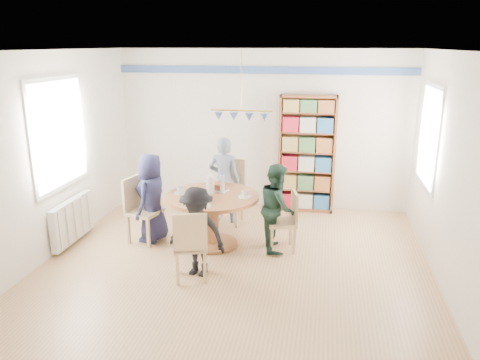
% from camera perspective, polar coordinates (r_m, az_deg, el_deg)
% --- Properties ---
extents(ground, '(5.00, 5.00, 0.00)m').
position_cam_1_polar(ground, '(6.16, -0.69, -10.46)').
color(ground, tan).
extents(room_shell, '(5.00, 5.00, 5.00)m').
position_cam_1_polar(room_shell, '(6.50, -1.52, 6.33)').
color(room_shell, white).
rests_on(room_shell, ground).
extents(radiator, '(0.12, 1.00, 0.60)m').
position_cam_1_polar(radiator, '(7.10, -19.77, -4.65)').
color(radiator, silver).
rests_on(radiator, ground).
extents(dining_table, '(1.30, 1.30, 0.75)m').
position_cam_1_polar(dining_table, '(6.57, -3.36, -3.45)').
color(dining_table, brown).
rests_on(dining_table, ground).
extents(chair_left, '(0.51, 0.51, 0.95)m').
position_cam_1_polar(chair_left, '(6.88, -12.15, -3.17)').
color(chair_left, tan).
rests_on(chair_left, ground).
extents(chair_right, '(0.46, 0.46, 0.85)m').
position_cam_1_polar(chair_right, '(6.48, 5.75, -4.63)').
color(chair_right, tan).
rests_on(chair_right, ground).
extents(chair_far, '(0.49, 0.49, 1.01)m').
position_cam_1_polar(chair_far, '(7.48, -1.24, -0.96)').
color(chair_far, tan).
rests_on(chair_far, ground).
extents(chair_near, '(0.50, 0.50, 0.90)m').
position_cam_1_polar(chair_near, '(5.63, -6.09, -7.64)').
color(chair_near, tan).
rests_on(chair_near, ground).
extents(person_left, '(0.49, 0.68, 1.29)m').
position_cam_1_polar(person_left, '(6.83, -10.71, -2.15)').
color(person_left, '#191A37').
rests_on(person_left, ground).
extents(person_right, '(0.57, 0.68, 1.22)m').
position_cam_1_polar(person_right, '(6.44, 4.56, -3.35)').
color(person_right, '#172E23').
rests_on(person_right, ground).
extents(person_far, '(0.53, 0.36, 1.39)m').
position_cam_1_polar(person_far, '(7.41, -1.94, -0.02)').
color(person_far, gray).
rests_on(person_far, ground).
extents(person_near, '(0.80, 0.56, 1.14)m').
position_cam_1_polar(person_near, '(5.75, -5.25, -6.31)').
color(person_near, black).
rests_on(person_near, ground).
extents(bookshelf, '(0.94, 0.28, 1.97)m').
position_cam_1_polar(bookshelf, '(7.95, 8.15, 3.01)').
color(bookshelf, brown).
rests_on(bookshelf, ground).
extents(tableware, '(1.11, 1.11, 0.29)m').
position_cam_1_polar(tableware, '(6.52, -3.54, -1.23)').
color(tableware, white).
rests_on(tableware, dining_table).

